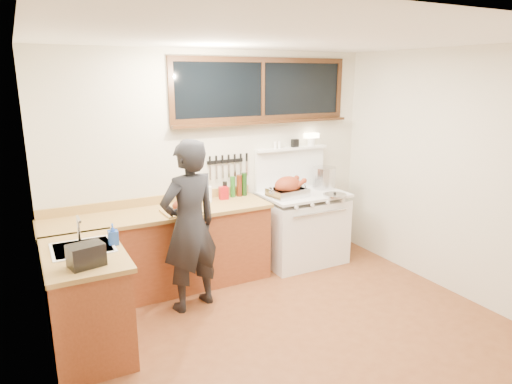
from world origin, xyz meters
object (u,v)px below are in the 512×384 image
roast_turkey (288,188)px  man (190,226)px  cutting_board (184,207)px  vintage_stove (302,226)px

roast_turkey → man: bearing=-163.5°
roast_turkey → cutting_board: bearing=-178.7°
vintage_stove → roast_turkey: (-0.26, -0.07, 0.53)m
cutting_board → vintage_stove: bearing=3.8°
man → cutting_board: size_ratio=3.87×
man → cutting_board: man is taller
vintage_stove → cutting_board: vintage_stove is taller
vintage_stove → man: bearing=-163.6°
cutting_board → roast_turkey: roast_turkey is taller
man → cutting_board: bearing=79.3°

